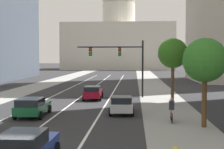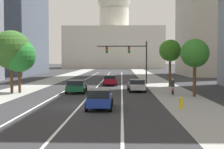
# 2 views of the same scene
# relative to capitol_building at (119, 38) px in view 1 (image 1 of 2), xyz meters

# --- Properties ---
(ground_plane) EXTENTS (400.00, 400.00, 0.00)m
(ground_plane) POSITION_rel_capitol_building_xyz_m (0.00, -75.28, -12.23)
(ground_plane) COLOR #2B2B2D
(sidewalk_left) EXTENTS (4.68, 130.00, 0.01)m
(sidewalk_left) POSITION_rel_capitol_building_xyz_m (-9.09, -80.28, -12.22)
(sidewalk_left) COLOR gray
(sidewalk_left) RESTS_ON ground
(sidewalk_right) EXTENTS (4.68, 130.00, 0.01)m
(sidewalk_right) POSITION_rel_capitol_building_xyz_m (9.09, -80.28, -12.22)
(sidewalk_right) COLOR gray
(sidewalk_right) RESTS_ON ground
(lane_stripe_left) EXTENTS (0.16, 90.00, 0.01)m
(lane_stripe_left) POSITION_rel_capitol_building_xyz_m (-3.38, -90.28, -12.22)
(lane_stripe_left) COLOR white
(lane_stripe_left) RESTS_ON ground
(lane_stripe_center) EXTENTS (0.16, 90.00, 0.01)m
(lane_stripe_center) POSITION_rel_capitol_building_xyz_m (0.00, -90.28, -12.22)
(lane_stripe_center) COLOR white
(lane_stripe_center) RESTS_ON ground
(lane_stripe_right) EXTENTS (0.16, 90.00, 0.01)m
(lane_stripe_right) POSITION_rel_capitol_building_xyz_m (3.38, -90.28, -12.22)
(lane_stripe_right) COLOR white
(lane_stripe_right) RESTS_ON ground
(capitol_building) EXTENTS (41.59, 23.28, 37.45)m
(capitol_building) POSITION_rel_capitol_building_xyz_m (0.00, 0.00, 0.00)
(capitol_building) COLOR beige
(capitol_building) RESTS_ON ground
(car_crimson) EXTENTS (2.04, 4.38, 1.51)m
(car_crimson) POSITION_rel_capitol_building_xyz_m (1.70, -94.77, -11.43)
(car_crimson) COLOR maroon
(car_crimson) RESTS_ON ground
(car_blue) EXTENTS (1.96, 4.10, 1.56)m
(car_blue) POSITION_rel_capitol_building_xyz_m (1.69, -116.85, -11.42)
(car_blue) COLOR #1E389E
(car_blue) RESTS_ON ground
(car_silver) EXTENTS (2.10, 4.34, 1.43)m
(car_silver) POSITION_rel_capitol_building_xyz_m (5.07, -103.39, -11.48)
(car_silver) COLOR #B2B5BA
(car_silver) RESTS_ON ground
(car_green) EXTENTS (2.22, 4.43, 1.47)m
(car_green) POSITION_rel_capitol_building_xyz_m (-1.68, -105.25, -11.46)
(car_green) COLOR #14512D
(car_green) RESTS_ON ground
(traffic_signal_mast) EXTENTS (7.56, 0.39, 6.47)m
(traffic_signal_mast) POSITION_rel_capitol_building_xyz_m (4.67, -92.25, -7.73)
(traffic_signal_mast) COLOR black
(traffic_signal_mast) RESTS_ON ground
(cyclist) EXTENTS (0.37, 1.70, 1.72)m
(cyclist) POSITION_rel_capitol_building_xyz_m (8.73, -106.70, -11.38)
(cyclist) COLOR black
(cyclist) RESTS_ON ground
(street_tree_far_right) EXTENTS (2.86, 2.86, 5.79)m
(street_tree_far_right) POSITION_rel_capitol_building_xyz_m (10.64, -108.35, -7.91)
(street_tree_far_right) COLOR #51381E
(street_tree_far_right) RESTS_ON ground
(street_tree_mid_right) EXTENTS (3.00, 3.00, 6.46)m
(street_tree_mid_right) POSITION_rel_capitol_building_xyz_m (9.95, -96.47, -7.32)
(street_tree_mid_right) COLOR #51381E
(street_tree_mid_right) RESTS_ON ground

